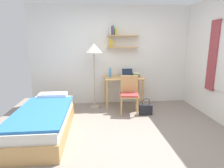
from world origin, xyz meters
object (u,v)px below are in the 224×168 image
(bed, at_px, (45,120))
(desk_chair, at_px, (129,93))
(standing_lamp, at_px, (94,52))
(water_bottle, at_px, (110,72))
(book_stack, at_px, (136,74))
(desk, at_px, (124,83))
(handbag, at_px, (146,109))
(laptop, at_px, (127,74))

(bed, bearing_deg, desk_chair, 26.29)
(desk_chair, bearing_deg, standing_lamp, 150.64)
(bed, bearing_deg, water_bottle, 46.95)
(desk_chair, height_order, book_stack, book_stack)
(desk, relative_size, handbag, 2.57)
(desk, height_order, water_bottle, water_bottle)
(desk_chair, height_order, water_bottle, water_bottle)
(desk, bearing_deg, handbag, -58.93)
(water_bottle, xyz_separation_m, book_stack, (0.67, 0.00, -0.07))
(water_bottle, bearing_deg, laptop, 3.54)
(desk_chair, xyz_separation_m, book_stack, (0.27, 0.57, 0.34))
(desk, distance_m, water_bottle, 0.44)
(standing_lamp, distance_m, book_stack, 1.23)
(bed, height_order, desk_chair, desk_chair)
(desk_chair, xyz_separation_m, laptop, (0.05, 0.59, 0.34))
(bed, distance_m, book_stack, 2.51)
(desk_chair, relative_size, standing_lamp, 0.54)
(desk, xyz_separation_m, standing_lamp, (-0.75, -0.06, 0.79))
(book_stack, bearing_deg, water_bottle, -179.86)
(laptop, distance_m, handbag, 1.07)
(bed, bearing_deg, book_stack, 35.45)
(desk, relative_size, water_bottle, 4.17)
(desk, distance_m, handbag, 0.94)
(water_bottle, bearing_deg, handbag, -44.16)
(standing_lamp, relative_size, laptop, 5.16)
(book_stack, bearing_deg, handbag, -83.04)
(water_bottle, bearing_deg, bed, -133.05)
(desk_chair, distance_m, laptop, 0.68)
(desk, bearing_deg, book_stack, 8.76)
(desk, distance_m, desk_chair, 0.54)
(water_bottle, relative_size, book_stack, 1.00)
(bed, distance_m, desk, 2.19)
(standing_lamp, height_order, water_bottle, standing_lamp)
(laptop, bearing_deg, handbag, -68.27)
(desk, bearing_deg, laptop, 34.77)
(bed, relative_size, handbag, 5.10)
(desk_chair, relative_size, handbag, 2.25)
(book_stack, xyz_separation_m, handbag, (0.09, -0.74, -0.69))
(standing_lamp, height_order, laptop, standing_lamp)
(bed, bearing_deg, standing_lamp, 54.85)
(water_bottle, distance_m, book_stack, 0.67)
(desk, relative_size, laptop, 3.19)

